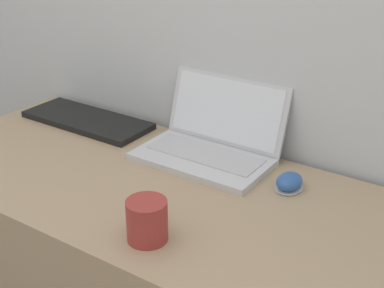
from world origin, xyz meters
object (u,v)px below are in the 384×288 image
drink_cup (147,220)px  laptop (211,141)px  computer_mouse (289,182)px  external_keyboard (87,120)px

drink_cup → laptop: bearing=103.7°
computer_mouse → laptop: bearing=169.9°
drink_cup → external_keyboard: 0.73m
external_keyboard → laptop: bearing=2.0°
drink_cup → computer_mouse: (0.17, 0.39, -0.03)m
drink_cup → computer_mouse: bearing=66.5°
laptop → computer_mouse: (0.28, -0.05, -0.03)m
laptop → external_keyboard: size_ratio=0.85×
computer_mouse → external_keyboard: (-0.76, 0.03, -0.01)m
laptop → external_keyboard: 0.49m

